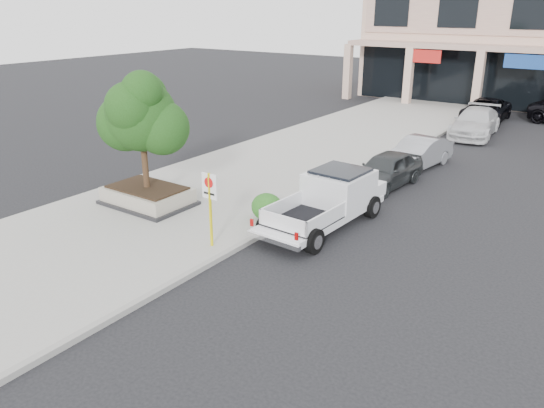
% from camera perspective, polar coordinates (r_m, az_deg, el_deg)
% --- Properties ---
extents(ground, '(120.00, 120.00, 0.00)m').
position_cam_1_polar(ground, '(15.38, 0.60, -6.50)').
color(ground, black).
rests_on(ground, ground).
extents(sidewalk, '(8.00, 52.00, 0.15)m').
position_cam_1_polar(sidewalk, '(22.86, -2.18, 2.93)').
color(sidewalk, gray).
rests_on(sidewalk, ground).
extents(curb, '(0.20, 52.00, 0.15)m').
position_cam_1_polar(curb, '(20.82, 6.50, 1.01)').
color(curb, gray).
rests_on(curb, ground).
extents(planter, '(3.20, 2.20, 0.68)m').
position_cam_1_polar(planter, '(19.91, -13.21, 0.88)').
color(planter, black).
rests_on(planter, sidewalk).
extents(planter_tree, '(2.90, 2.55, 4.00)m').
position_cam_1_polar(planter_tree, '(19.15, -13.31, 9.23)').
color(planter_tree, '#322513').
rests_on(planter_tree, planter).
extents(no_parking_sign, '(0.55, 0.09, 2.30)m').
position_cam_1_polar(no_parking_sign, '(15.72, -6.69, 0.46)').
color(no_parking_sign, '#DAC70B').
rests_on(no_parking_sign, sidewalk).
extents(hedge, '(1.10, 0.99, 0.93)m').
position_cam_1_polar(hedge, '(17.91, -0.55, -0.31)').
color(hedge, '#234F16').
rests_on(hedge, sidewalk).
extents(pickup_truck, '(2.36, 5.74, 1.78)m').
position_cam_1_polar(pickup_truck, '(17.66, 5.51, 0.22)').
color(pickup_truck, white).
rests_on(pickup_truck, ground).
extents(curb_car_a, '(2.05, 4.27, 1.41)m').
position_cam_1_polar(curb_car_a, '(22.18, 12.15, 3.61)').
color(curb_car_a, '#2C2F31').
rests_on(curb_car_a, ground).
extents(curb_car_b, '(2.02, 4.34, 1.38)m').
position_cam_1_polar(curb_car_b, '(25.19, 15.45, 5.31)').
color(curb_car_b, '#96989E').
rests_on(curb_car_b, ground).
extents(curb_car_c, '(2.62, 5.49, 1.54)m').
position_cam_1_polar(curb_car_c, '(32.50, 21.02, 8.18)').
color(curb_car_c, silver).
rests_on(curb_car_c, ground).
extents(curb_car_d, '(2.68, 5.35, 1.46)m').
position_cam_1_polar(curb_car_d, '(36.86, 21.98, 9.31)').
color(curb_car_d, black).
rests_on(curb_car_d, ground).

